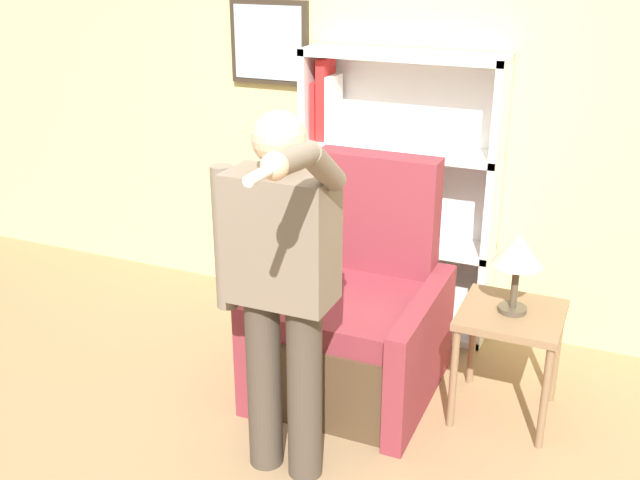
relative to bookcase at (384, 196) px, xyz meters
name	(u,v)px	position (x,y,z in m)	size (l,w,h in m)	color
wall_back	(417,89)	(0.12, 0.16, 0.60)	(8.00, 0.11, 2.80)	#DBCC84
bookcase	(384,196)	(0.00, 0.00, 0.00)	(1.13, 0.28, 1.63)	white
armchair	(355,321)	(0.11, -0.74, -0.44)	(0.85, 0.90, 1.17)	#4C3823
person_standing	(280,281)	(0.07, -1.52, 0.12)	(0.57, 0.78, 1.60)	#473D33
side_table	(510,328)	(0.88, -0.71, -0.33)	(0.48, 0.48, 0.56)	#846647
table_lamp	(518,253)	(0.88, -0.71, 0.06)	(0.24, 0.24, 0.39)	#4C4233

